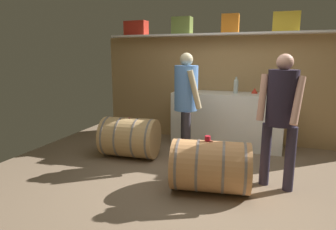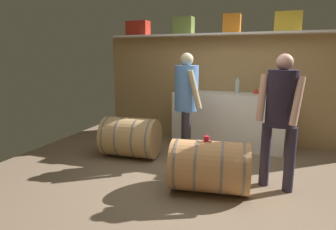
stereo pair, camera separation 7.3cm
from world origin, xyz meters
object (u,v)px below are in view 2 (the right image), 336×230
at_px(toolcase_yellow, 288,22).
at_px(wine_barrel_near, 209,166).
at_px(wine_bottle_dark, 272,85).
at_px(wine_glass, 280,90).
at_px(toolcase_orange, 232,24).
at_px(red_funnel, 256,91).
at_px(wine_barrel_far, 131,137).
at_px(work_cabinet, 228,120).
at_px(visitor_tasting, 187,96).
at_px(toolcase_red, 138,28).
at_px(tasting_cup, 207,139).
at_px(wine_bottle_amber, 188,84).
at_px(winemaker_pouring, 281,108).
at_px(wine_bottle_clear, 237,86).
at_px(toolcase_olive, 184,26).

height_order(toolcase_yellow, wine_barrel_near, toolcase_yellow).
xyz_separation_m(wine_bottle_dark, wine_glass, (0.13, -0.13, -0.06)).
bearing_deg(wine_glass, toolcase_orange, 164.34).
distance_m(toolcase_yellow, red_funnel, 1.19).
bearing_deg(wine_barrel_far, work_cabinet, 34.99).
xyz_separation_m(wine_barrel_near, visitor_tasting, (-0.55, 0.86, 0.68)).
xyz_separation_m(toolcase_orange, work_cabinet, (0.03, -0.21, -1.63)).
bearing_deg(toolcase_orange, toolcase_red, 177.21).
bearing_deg(tasting_cup, wine_bottle_amber, 112.72).
distance_m(wine_barrel_near, visitor_tasting, 1.23).
height_order(toolcase_red, wine_barrel_near, toolcase_red).
bearing_deg(toolcase_yellow, wine_bottle_amber, -177.72).
bearing_deg(work_cabinet, visitor_tasting, -115.16).
height_order(toolcase_red, wine_bottle_dark, toolcase_red).
bearing_deg(wine_bottle_dark, winemaker_pouring, -85.10).
bearing_deg(toolcase_red, wine_bottle_amber, 0.24).
distance_m(toolcase_yellow, tasting_cup, 2.64).
height_order(wine_barrel_near, winemaker_pouring, winemaker_pouring).
xyz_separation_m(toolcase_orange, wine_bottle_clear, (0.16, -0.18, -1.03)).
distance_m(tasting_cup, visitor_tasting, 1.06).
relative_size(toolcase_orange, wine_bottle_amber, 1.16).
height_order(wine_bottle_amber, wine_glass, wine_bottle_amber).
xyz_separation_m(red_funnel, tasting_cup, (-0.39, -1.96, -0.34)).
height_order(wine_glass, wine_barrel_near, wine_glass).
bearing_deg(wine_glass, work_cabinet, 178.31).
height_order(winemaker_pouring, visitor_tasting, visitor_tasting).
bearing_deg(wine_barrel_far, toolcase_orange, 40.74).
distance_m(toolcase_orange, wine_bottle_clear, 1.06).
xyz_separation_m(red_funnel, visitor_tasting, (-0.89, -1.10, 0.01)).
relative_size(toolcase_orange, work_cabinet, 0.17).
bearing_deg(wine_barrel_far, wine_bottle_dark, 26.40).
distance_m(red_funnel, wine_barrel_near, 2.10).
xyz_separation_m(wine_glass, visitor_tasting, (-1.27, -0.95, -0.04)).
height_order(toolcase_yellow, tasting_cup, toolcase_yellow).
bearing_deg(wine_barrel_far, wine_bottle_clear, 33.27).
xyz_separation_m(toolcase_olive, wine_barrel_far, (-0.45, -1.29, -1.78)).
relative_size(work_cabinet, wine_bottle_clear, 6.69).
relative_size(tasting_cup, visitor_tasting, 0.04).
bearing_deg(wine_barrel_far, wine_bottle_amber, 61.92).
bearing_deg(wine_bottle_amber, toolcase_orange, 4.74).
bearing_deg(toolcase_yellow, work_cabinet, -165.91).
bearing_deg(red_funnel, toolcase_yellow, 11.82).
bearing_deg(toolcase_olive, work_cabinet, -12.27).
xyz_separation_m(toolcase_yellow, wine_glass, (-0.04, -0.24, -1.07)).
height_order(toolcase_red, toolcase_orange, toolcase_orange).
xyz_separation_m(wine_bottle_clear, wine_bottle_dark, (0.55, 0.07, 0.02)).
xyz_separation_m(toolcase_olive, winemaker_pouring, (1.71, -1.70, -1.12)).
xyz_separation_m(work_cabinet, wine_bottle_dark, (0.68, 0.10, 0.62)).
height_order(toolcase_orange, work_cabinet, toolcase_orange).
bearing_deg(toolcase_olive, toolcase_red, -178.83).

